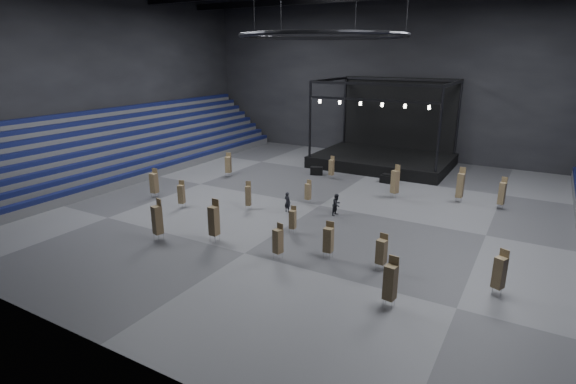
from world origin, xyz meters
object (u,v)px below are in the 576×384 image
Objects in this scene: chair_stack_2 at (328,239)px; chair_stack_4 at (248,195)px; chair_stack_0 at (500,272)px; chair_stack_12 at (460,185)px; chair_stack_3 at (278,240)px; chair_stack_1 at (214,220)px; chair_stack_9 at (502,193)px; chair_stack_11 at (308,191)px; man_center at (287,202)px; chair_stack_15 at (157,219)px; flight_case_mid at (386,179)px; chair_stack_8 at (154,183)px; flight_case_right at (389,179)px; chair_stack_10 at (181,194)px; chair_stack_6 at (228,164)px; chair_stack_14 at (395,181)px; chair_stack_16 at (382,251)px; flight_case_left at (317,171)px; chair_stack_5 at (293,219)px; chair_stack_13 at (390,281)px; chair_stack_7 at (331,167)px; stage at (385,152)px; crew_member at (337,205)px.

chair_stack_4 is at bearing 149.23° from chair_stack_2.
chair_stack_0 is 1.09× the size of chair_stack_4.
chair_stack_3 is at bearing -109.53° from chair_stack_12.
chair_stack_1 is 6.51m from chair_stack_4.
chair_stack_9 is 1.31× the size of chair_stack_11.
chair_stack_3 is 1.39× the size of man_center.
chair_stack_2 is 0.82× the size of chair_stack_15.
chair_stack_11 is at bearing -111.69° from flight_case_mid.
flight_case_right is at bearing 36.99° from chair_stack_8.
chair_stack_1 reaches higher than chair_stack_10.
chair_stack_6 is 0.84× the size of chair_stack_14.
flight_case_mid is 9.80m from chair_stack_11.
chair_stack_16 is (10.75, 1.49, -0.31)m from chair_stack_1.
flight_case_left is at bearing 65.91° from chair_stack_4.
chair_stack_15 is (-7.06, -5.45, 0.43)m from chair_stack_5.
flight_case_right is at bearing 75.95° from chair_stack_1.
chair_stack_1 is at bearing -169.02° from chair_stack_3.
chair_stack_8 is (-14.04, 1.01, 0.32)m from chair_stack_5.
flight_case_right is at bearing 114.63° from chair_stack_16.
chair_stack_0 is 27.27m from chair_stack_8.
chair_stack_1 is 1.19× the size of chair_stack_6.
chair_stack_4 is 16.36m from chair_stack_13.
chair_stack_9 is 1.19× the size of chair_stack_16.
chair_stack_10 is at bearing -142.05° from chair_stack_12.
man_center is at bearing -135.90° from chair_stack_12.
chair_stack_7 is 7.84m from chair_stack_14.
chair_stack_6 is at bearing -149.70° from chair_stack_7.
chair_stack_1 is 16.67m from chair_stack_14.
chair_stack_0 is at bearing 174.21° from man_center.
chair_stack_7 is at bearing -15.71° from flight_case_left.
stage is 12.82× the size of flight_case_mid.
chair_stack_4 is at bearing -63.15° from chair_stack_6.
chair_stack_15 reaches higher than flight_case_right.
chair_stack_15 is 1.68× the size of crew_member.
chair_stack_5 is 1.20× the size of man_center.
stage is 7.62m from flight_case_mid.
flight_case_right is at bearing 93.48° from chair_stack_2.
man_center is (-9.47, 5.80, -0.36)m from chair_stack_16.
chair_stack_2 is 1.02× the size of chair_stack_7.
chair_stack_1 is at bearing -105.50° from flight_case_mid.
chair_stack_9 is 3.16m from chair_stack_12.
man_center is at bearing 148.54° from chair_stack_13.
chair_stack_0 reaches higher than chair_stack_16.
chair_stack_8 is (-10.42, -13.14, 0.18)m from chair_stack_7.
chair_stack_10 is 0.85× the size of chair_stack_13.
chair_stack_9 is (10.55, 16.56, 0.14)m from chair_stack_3.
flight_case_left is 15.68m from chair_stack_5.
stage is 12.09m from chair_stack_14.
chair_stack_0 is 1.11× the size of chair_stack_7.
chair_stack_2 is at bearing 153.21° from chair_stack_13.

